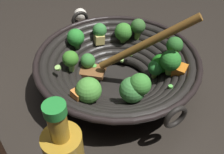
% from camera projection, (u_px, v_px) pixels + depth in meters
% --- Properties ---
extents(ground_plane, '(4.00, 4.00, 0.00)m').
position_uv_depth(ground_plane, '(117.00, 85.00, 0.68)').
color(ground_plane, '#28231E').
extents(wok, '(0.40, 0.43, 0.23)m').
position_uv_depth(wok, '(118.00, 66.00, 0.63)').
color(wok, black).
rests_on(wok, ground).
extents(garlic_bulb, '(0.05, 0.05, 0.05)m').
position_uv_depth(garlic_bulb, '(80.00, 15.00, 0.91)').
color(garlic_bulb, silver).
rests_on(garlic_bulb, ground).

